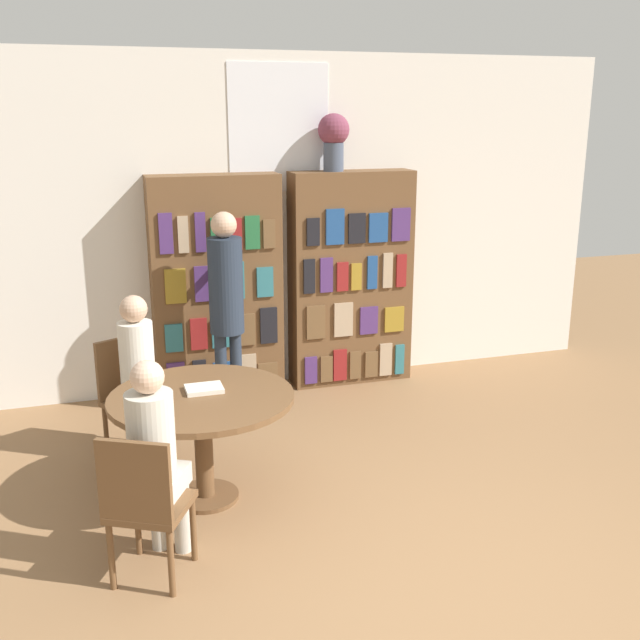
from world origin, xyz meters
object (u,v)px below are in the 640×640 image
reading_table (202,413)px  chair_near_camera (144,501)px  chair_left_side (130,392)px  flower_vase (334,137)px  bookshelf_right (351,279)px  librarian_standing (226,294)px  seated_reader_right (155,451)px  seated_reader_left (141,370)px  bookshelf_left (217,289)px

reading_table → chair_near_camera: size_ratio=1.35×
reading_table → chair_left_side: (-0.41, 0.84, -0.12)m
flower_vase → chair_near_camera: bearing=-125.8°
bookshelf_right → reading_table: bookshelf_right is taller
flower_vase → chair_near_camera: 3.79m
flower_vase → librarian_standing: flower_vase is taller
librarian_standing → reading_table: bearing=-107.2°
chair_near_camera → seated_reader_right: seated_reader_right is taller
chair_left_side → seated_reader_left: (0.08, -0.16, 0.22)m
chair_near_camera → seated_reader_left: size_ratio=0.71×
bookshelf_left → seated_reader_right: bookshelf_left is taller
bookshelf_left → librarian_standing: bookshelf_left is taller
seated_reader_left → seated_reader_right: seated_reader_left is taller
bookshelf_left → flower_vase: size_ratio=3.97×
bookshelf_left → chair_near_camera: bookshelf_left is taller
bookshelf_right → seated_reader_left: size_ratio=1.58×
bookshelf_left → bookshelf_right: size_ratio=1.00×
flower_vase → librarian_standing: (-1.09, -0.51, -1.22)m
librarian_standing → flower_vase: bearing=24.9°
librarian_standing → seated_reader_right: bearing=-110.9°
seated_reader_right → librarian_standing: size_ratio=0.72×
flower_vase → seated_reader_right: (-1.87, -2.56, -1.57)m
reading_table → librarian_standing: (0.43, 1.38, 0.44)m
reading_table → bookshelf_left: bearing=76.9°
reading_table → chair_left_side: bearing=115.9°
reading_table → seated_reader_right: 0.76m
reading_table → seated_reader_right: size_ratio=0.97×
bookshelf_right → chair_left_side: size_ratio=2.22×
flower_vase → chair_near_camera: flower_vase is taller
seated_reader_left → seated_reader_right: bearing=63.0°
reading_table → librarian_standing: size_ratio=0.69×
bookshelf_left → flower_vase: 1.68m
chair_near_camera → reading_table: bearing=90.0°
reading_table → flower_vase: bearing=51.2°
seated_reader_left → librarian_standing: bearing=-163.1°
bookshelf_right → reading_table: size_ratio=1.65×
chair_near_camera → chair_left_side: size_ratio=1.00×
reading_table → chair_left_side: size_ratio=1.35×
chair_near_camera → seated_reader_left: (0.11, 1.51, 0.22)m
chair_left_side → librarian_standing: (0.84, 0.54, 0.56)m
bookshelf_left → reading_table: 1.97m
flower_vase → seated_reader_right: flower_vase is taller
chair_left_side → librarian_standing: size_ratio=0.52×
chair_left_side → bookshelf_left: bearing=-155.1°
chair_left_side → seated_reader_left: 0.28m
bookshelf_left → seated_reader_left: 1.45m
bookshelf_left → librarian_standing: size_ratio=1.14×
reading_table → librarian_standing: librarian_standing is taller
bookshelf_left → librarian_standing: 0.51m
bookshelf_left → reading_table: size_ratio=1.65×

